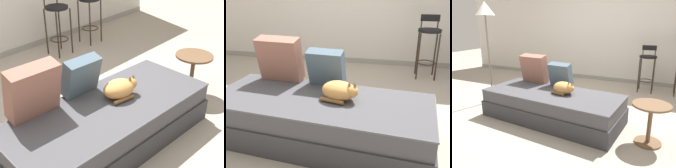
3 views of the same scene
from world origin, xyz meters
The scene contains 7 objects.
ground_plane centered at (0.00, 0.00, 0.00)m, with size 16.00×16.00×0.00m, color #A89E8E.
wall_baseboard_trim centered at (0.00, 2.20, 0.04)m, with size 8.00×0.02×0.09m, color gray.
couch centered at (0.00, -0.40, 0.22)m, with size 2.13×1.04×0.43m.
throw_pillow_corner centered at (-0.54, -0.02, 0.66)m, with size 0.47×0.29×0.48m.
throw_pillow_middle centered at (-0.02, -0.06, 0.62)m, with size 0.38×0.25×0.39m.
cat centered at (0.18, -0.37, 0.51)m, with size 0.37×0.30×0.20m.
bar_stool_near_window centered at (1.14, 1.66, 0.60)m, with size 0.34×0.34×0.96m.
Camera 2 is at (0.63, -2.49, 1.43)m, focal length 42.00 mm.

